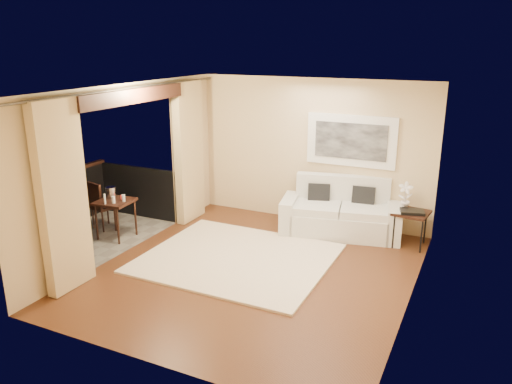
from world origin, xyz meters
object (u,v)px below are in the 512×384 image
Objects in this scene: orchid at (405,196)px; ice_bucket at (111,193)px; balcony_chair_far at (100,202)px; balcony_chair_near at (31,215)px; sofa at (341,214)px; bistro_table at (115,205)px; side_table at (411,215)px.

orchid is 5.07m from ice_bucket.
balcony_chair_near reaches higher than balcony_chair_far.
sofa is at bearing -179.05° from orchid.
sofa is 11.09× the size of ice_bucket.
balcony_chair_far reaches higher than ice_bucket.
orchid is at bearing -11.05° from sofa.
ice_bucket is (0.66, 1.16, 0.15)m from balcony_chair_near.
sofa is 2.06× the size of balcony_chair_near.
bistro_table is (-3.49, -1.91, 0.24)m from sofa.
sofa is 4.77× the size of orchid.
balcony_chair_far is at bearing 160.51° from bistro_table.
balcony_chair_near is at bearing -126.88° from bistro_table.
sofa reaches higher than side_table.
orchid is 4.97m from bistro_table.
balcony_chair_near is (-0.81, -1.08, 0.03)m from bistro_table.
sofa is 1.24m from side_table.
bistro_table is 0.56m from balcony_chair_far.
sofa is 3.99m from bistro_table.
balcony_chair_near is at bearing -150.86° from orchid.
sofa is at bearing 175.64° from side_table.
side_table is at bearing -39.87° from orchid.
balcony_chair_near is (-5.52, -2.89, 0.08)m from side_table.
orchid is 2.32× the size of ice_bucket.
balcony_chair_far is at bearing 91.26° from balcony_chair_near.
orchid is (-0.13, 0.11, 0.29)m from side_table.
side_table is at bearing -16.36° from sofa.
orchid is at bearing 22.83° from bistro_table.
bistro_table is at bearing -163.33° from sofa.
sofa is at bearing 48.82° from balcony_chair_near.
sofa is at bearing 26.65° from ice_bucket.
sofa reaches higher than bistro_table.
balcony_chair_far reaches higher than bistro_table.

